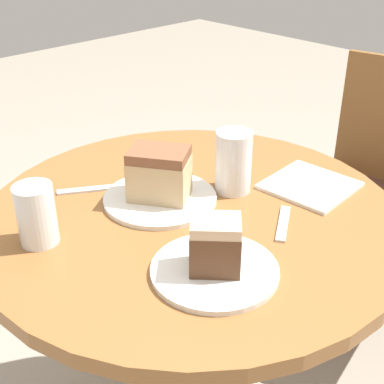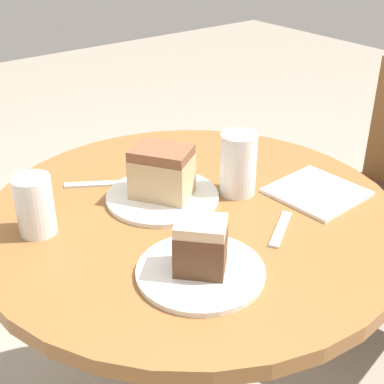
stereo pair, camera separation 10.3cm
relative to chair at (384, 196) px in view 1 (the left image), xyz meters
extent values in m
cylinder|color=brown|center=(-0.03, -0.81, -0.10)|extent=(0.07, 0.07, 0.68)
cylinder|color=brown|center=(-0.03, -0.81, 0.26)|extent=(0.82, 0.82, 0.03)
cylinder|color=brown|center=(-0.15, -0.30, -0.25)|extent=(0.04, 0.04, 0.42)
cylinder|color=brown|center=(-0.23, 0.09, -0.25)|extent=(0.04, 0.04, 0.42)
cube|color=#47281E|center=(0.01, -0.07, -0.03)|extent=(0.54, 0.52, 0.03)
cylinder|color=silver|center=(-0.10, -0.83, 0.28)|extent=(0.23, 0.23, 0.01)
cylinder|color=silver|center=(0.14, -0.92, 0.28)|extent=(0.21, 0.21, 0.01)
cube|color=tan|center=(-0.10, -0.83, 0.33)|extent=(0.14, 0.13, 0.08)
cube|color=brown|center=(-0.10, -0.83, 0.38)|extent=(0.14, 0.13, 0.02)
cube|color=brown|center=(0.14, -0.92, 0.32)|extent=(0.10, 0.10, 0.07)
cube|color=beige|center=(0.14, -0.92, 0.37)|extent=(0.10, 0.10, 0.02)
cylinder|color=silver|center=(-0.03, -0.69, 0.32)|extent=(0.07, 0.07, 0.10)
cylinder|color=white|center=(-0.03, -0.69, 0.34)|extent=(0.07, 0.07, 0.13)
cylinder|color=silver|center=(-0.14, -1.08, 0.32)|extent=(0.06, 0.06, 0.08)
cylinder|color=white|center=(-0.14, -1.08, 0.33)|extent=(0.07, 0.07, 0.11)
cube|color=silver|center=(0.08, -0.56, 0.28)|extent=(0.18, 0.18, 0.01)
cube|color=silver|center=(-0.22, -0.89, 0.28)|extent=(0.11, 0.15, 0.00)
cube|color=silver|center=(0.13, -0.72, 0.28)|extent=(0.08, 0.11, 0.00)
camera|label=1|loc=(0.62, -1.43, 0.81)|focal=50.00mm
camera|label=2|loc=(0.69, -1.36, 0.81)|focal=50.00mm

